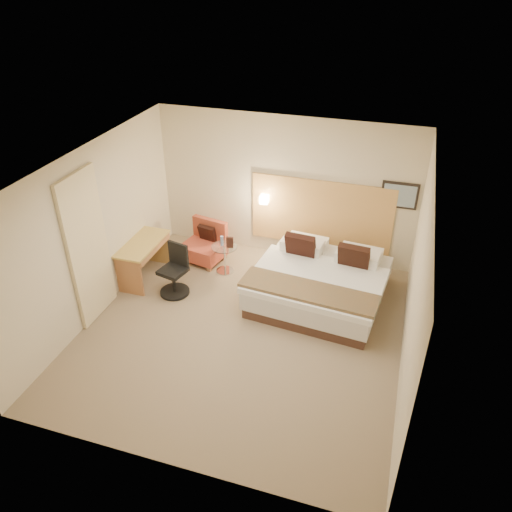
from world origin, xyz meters
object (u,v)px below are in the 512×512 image
(lounge_chair, at_px, (205,245))
(desk, at_px, (144,250))
(bed, at_px, (320,282))
(side_table, at_px, (225,258))
(desk_chair, at_px, (175,274))

(lounge_chair, xyz_separation_m, desk, (-0.77, -0.90, 0.26))
(bed, xyz_separation_m, desk, (-3.09, -0.29, 0.23))
(bed, bearing_deg, lounge_chair, 165.30)
(side_table, height_order, desk, desk)
(lounge_chair, relative_size, side_table, 1.53)
(bed, distance_m, desk, 3.11)
(lounge_chair, height_order, desk_chair, desk_chair)
(side_table, bearing_deg, desk, -154.37)
(lounge_chair, distance_m, desk, 1.21)
(bed, height_order, lounge_chair, bed)
(side_table, bearing_deg, bed, -10.01)
(bed, xyz_separation_m, side_table, (-1.82, 0.32, -0.04))
(lounge_chair, bearing_deg, desk_chair, -93.60)
(side_table, height_order, desk_chair, desk_chair)
(bed, bearing_deg, side_table, 169.99)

